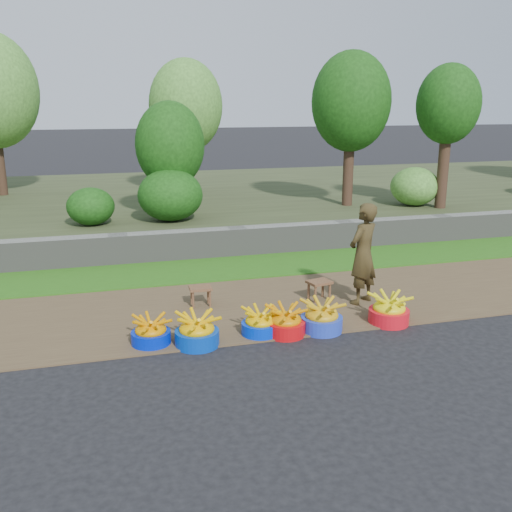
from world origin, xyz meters
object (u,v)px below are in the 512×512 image
object	(u,v)px
basin_a	(151,332)
basin_e	(322,318)
basin_f	(389,310)
stool_right	(319,285)
stool_left	(201,291)
vendor_woman	(363,254)
basin_d	(285,322)
basin_c	(260,323)
basin_b	(197,331)

from	to	relation	value
basin_a	basin_e	xyz separation A→B (m)	(2.17, -0.15, 0.02)
basin_f	stool_right	distance (m)	1.22
basin_f	stool_left	bearing A→B (deg)	150.60
stool_left	vendor_woman	distance (m)	2.40
basin_f	stool_left	distance (m)	2.66
basin_f	stool_left	xyz separation A→B (m)	(-2.31, 1.30, 0.06)
basin_f	vendor_woman	distance (m)	0.99
basin_a	stool_right	world-z (taller)	basin_a
basin_f	stool_right	bearing A→B (deg)	118.34
basin_d	basin_e	distance (m)	0.49
basin_a	basin_c	bearing A→B (deg)	-2.84
stool_left	vendor_woman	xyz separation A→B (m)	(2.29, -0.50, 0.52)
basin_f	basin_b	bearing A→B (deg)	-179.39
basin_c	stool_left	size ratio (longest dim) A/B	1.45
basin_d	vendor_woman	size ratio (longest dim) A/B	0.34
basin_a	basin_e	distance (m)	2.17
vendor_woman	basin_f	bearing A→B (deg)	60.20
basin_c	basin_d	xyz separation A→B (m)	(0.31, -0.08, 0.01)
basin_b	stool_left	xyz separation A→B (m)	(0.28, 1.33, 0.06)
basin_a	stool_right	bearing A→B (deg)	19.89
basin_b	basin_e	world-z (taller)	basin_e
basin_b	basin_f	size ratio (longest dim) A/B	1.00
basin_a	stool_left	world-z (taller)	basin_a
basin_e	basin_f	distance (m)	0.97
basin_d	basin_f	bearing A→B (deg)	0.11
basin_d	basin_e	world-z (taller)	basin_e
basin_a	basin_f	bearing A→B (deg)	-2.59
stool_left	stool_right	size ratio (longest dim) A/B	0.85
basin_c	basin_e	world-z (taller)	basin_e
basin_d	stool_left	xyz separation A→B (m)	(-0.86, 1.31, 0.07)
basin_e	stool_left	distance (m)	1.88
basin_d	stool_right	xyz separation A→B (m)	(0.88, 1.07, 0.09)
basin_e	vendor_woman	distance (m)	1.37
basin_c	basin_d	size ratio (longest dim) A/B	0.94
basin_c	basin_f	world-z (taller)	basin_f
basin_d	stool_right	distance (m)	1.39
basin_a	basin_d	xyz separation A→B (m)	(1.68, -0.14, 0.01)
basin_b	basin_c	size ratio (longest dim) A/B	1.14
basin_a	vendor_woman	size ratio (longest dim) A/B	0.32
basin_a	stool_right	size ratio (longest dim) A/B	1.24
basin_d	stool_left	distance (m)	1.56
basin_a	basin_b	xyz separation A→B (m)	(0.54, -0.17, 0.02)
vendor_woman	basin_b	bearing A→B (deg)	-13.59
stool_left	vendor_woman	size ratio (longest dim) A/B	0.22
basin_b	stool_right	distance (m)	2.30
basin_f	stool_right	size ratio (longest dim) A/B	1.40
basin_e	stool_right	bearing A→B (deg)	70.00
basin_b	basin_e	size ratio (longest dim) A/B	1.00
basin_c	basin_e	xyz separation A→B (m)	(0.81, -0.08, 0.02)
basin_d	stool_right	bearing A→B (deg)	50.52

